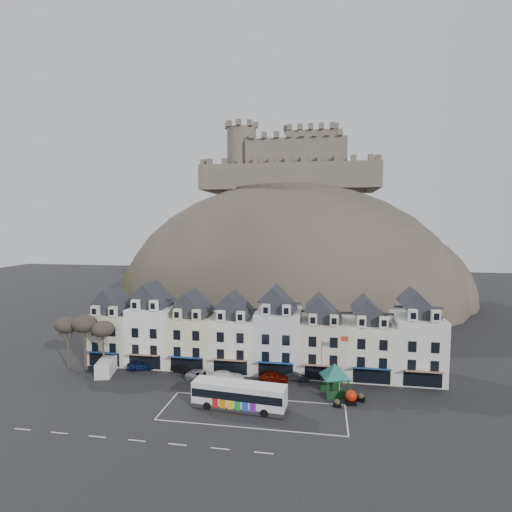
{
  "coord_description": "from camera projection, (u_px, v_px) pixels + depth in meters",
  "views": [
    {
      "loc": [
        10.06,
        -44.38,
        22.89
      ],
      "look_at": [
        -1.55,
        24.0,
        16.96
      ],
      "focal_mm": 28.0,
      "sensor_mm": 36.0,
      "label": 1
    }
  ],
  "objects": [
    {
      "name": "red_buoy",
      "position": [
        351.0,
        397.0,
        50.18
      ],
      "size": [
        1.45,
        1.45,
        1.8
      ],
      "rotation": [
        0.0,
        0.0,
        0.1
      ],
      "color": "black",
      "rests_on": "ground"
    },
    {
      "name": "car_silver",
      "position": [
        203.0,
        376.0,
        57.64
      ],
      "size": [
        5.39,
        3.41,
        1.41
      ],
      "primitive_type": "imported",
      "rotation": [
        0.0,
        0.0,
        1.34
      ],
      "color": "#97989E",
      "rests_on": "ground"
    },
    {
      "name": "flagpole",
      "position": [
        341.0,
        359.0,
        54.02
      ],
      "size": [
        1.13,
        0.12,
        7.76
      ],
      "rotation": [
        0.0,
        0.0,
        0.02
      ],
      "color": "silver",
      "rests_on": "ground"
    },
    {
      "name": "coach_bay_markings",
      "position": [
        253.0,
        412.0,
        48.12
      ],
      "size": [
        22.0,
        7.5,
        0.01
      ],
      "primitive_type": "cube",
      "color": "silver",
      "rests_on": "ground"
    },
    {
      "name": "planter_east",
      "position": [
        361.0,
        397.0,
        50.95
      ],
      "size": [
        1.21,
        0.92,
        1.08
      ],
      "rotation": [
        0.0,
        0.0,
        -0.4
      ],
      "color": "black",
      "rests_on": "ground"
    },
    {
      "name": "tree_left_mid",
      "position": [
        85.0,
        324.0,
        61.26
      ],
      "size": [
        3.78,
        3.78,
        8.64
      ],
      "color": "#3D2F27",
      "rests_on": "ground"
    },
    {
      "name": "bus",
      "position": [
        239.0,
        395.0,
        48.81
      ],
      "size": [
        11.8,
        3.8,
        3.27
      ],
      "rotation": [
        0.0,
        0.0,
        -0.1
      ],
      "color": "#262628",
      "rests_on": "ground"
    },
    {
      "name": "townhouse_terrace",
      "position": [
        258.0,
        335.0,
        62.43
      ],
      "size": [
        54.4,
        9.35,
        11.8
      ],
      "color": "beige",
      "rests_on": "ground"
    },
    {
      "name": "bus_shelter",
      "position": [
        335.0,
        370.0,
        52.69
      ],
      "size": [
        6.43,
        6.43,
        4.26
      ],
      "rotation": [
        0.0,
        0.0,
        0.3
      ],
      "color": "black",
      "rests_on": "ground"
    },
    {
      "name": "planter_west",
      "position": [
        337.0,
        403.0,
        49.4
      ],
      "size": [
        1.03,
        0.7,
        1.0
      ],
      "rotation": [
        0.0,
        0.0,
        -0.08
      ],
      "color": "black",
      "rests_on": "ground"
    },
    {
      "name": "tree_left_far",
      "position": [
        67.0,
        325.0,
        61.79
      ],
      "size": [
        3.61,
        3.61,
        8.24
      ],
      "color": "#3D2F27",
      "rests_on": "ground"
    },
    {
      "name": "car_navy",
      "position": [
        141.0,
        365.0,
        61.89
      ],
      "size": [
        4.47,
        2.93,
        1.41
      ],
      "primitive_type": "imported",
      "rotation": [
        0.0,
        0.0,
        1.9
      ],
      "color": "#0D1842",
      "rests_on": "ground"
    },
    {
      "name": "car_charcoal",
      "position": [
        296.0,
        376.0,
        57.78
      ],
      "size": [
        3.86,
        1.47,
        1.26
      ],
      "primitive_type": "imported",
      "rotation": [
        0.0,
        0.0,
        1.54
      ],
      "color": "black",
      "rests_on": "ground"
    },
    {
      "name": "tree_left_near",
      "position": [
        103.0,
        329.0,
        60.82
      ],
      "size": [
        3.43,
        3.43,
        7.84
      ],
      "color": "#3D2F27",
      "rests_on": "ground"
    },
    {
      "name": "castle_hill",
      "position": [
        292.0,
        301.0,
        114.74
      ],
      "size": [
        100.0,
        76.0,
        68.0
      ],
      "color": "#3A342C",
      "rests_on": "ground"
    },
    {
      "name": "white_van",
      "position": [
        106.0,
        367.0,
        60.13
      ],
      "size": [
        3.29,
        5.24,
        2.22
      ],
      "rotation": [
        0.0,
        0.0,
        0.26
      ],
      "color": "silver",
      "rests_on": "ground"
    },
    {
      "name": "ground",
      "position": [
        235.0,
        416.0,
        47.22
      ],
      "size": [
        300.0,
        300.0,
        0.0
      ],
      "primitive_type": "plane",
      "color": "black",
      "rests_on": "ground"
    },
    {
      "name": "castle",
      "position": [
        292.0,
        163.0,
        118.3
      ],
      "size": [
        50.2,
        22.2,
        22.0
      ],
      "color": "brown",
      "rests_on": "ground"
    },
    {
      "name": "car_white",
      "position": [
        225.0,
        377.0,
        57.08
      ],
      "size": [
        5.88,
        3.77,
        1.58
      ],
      "primitive_type": "imported",
      "rotation": [
        0.0,
        0.0,
        1.88
      ],
      "color": "white",
      "rests_on": "ground"
    },
    {
      "name": "car_maroon",
      "position": [
        274.0,
        377.0,
        57.28
      ],
      "size": [
        4.38,
        1.88,
        1.47
      ],
      "primitive_type": "imported",
      "rotation": [
        0.0,
        0.0,
        1.54
      ],
      "color": "#5B0E05",
      "rests_on": "ground"
    },
    {
      "name": "car_black",
      "position": [
        183.0,
        368.0,
        60.76
      ],
      "size": [
        3.91,
        2.12,
        1.22
      ],
      "primitive_type": "imported",
      "rotation": [
        0.0,
        0.0,
        1.34
      ],
      "color": "black",
      "rests_on": "ground"
    }
  ]
}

